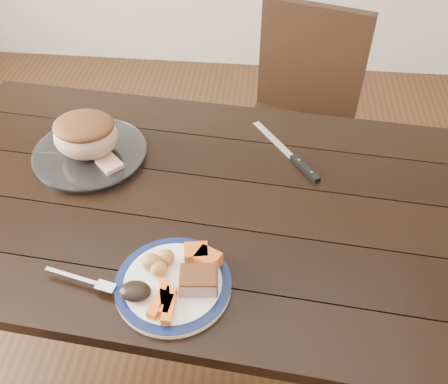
# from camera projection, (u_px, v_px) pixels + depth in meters

# --- Properties ---
(ground) EXTENTS (4.00, 4.00, 0.00)m
(ground) POSITION_uv_depth(u_px,v_px,m) (203.00, 338.00, 1.88)
(ground) COLOR #472B16
(ground) RESTS_ON ground
(dining_table) EXTENTS (1.67, 1.03, 0.75)m
(dining_table) POSITION_uv_depth(u_px,v_px,m) (197.00, 221.00, 1.42)
(dining_table) COLOR black
(dining_table) RESTS_ON ground
(chair_far) EXTENTS (0.52, 0.53, 0.93)m
(chair_far) POSITION_uv_depth(u_px,v_px,m) (299.00, 114.00, 2.01)
(chair_far) COLOR black
(chair_far) RESTS_ON ground
(dinner_plate) EXTENTS (0.27, 0.27, 0.02)m
(dinner_plate) POSITION_uv_depth(u_px,v_px,m) (173.00, 285.00, 1.14)
(dinner_plate) COLOR white
(dinner_plate) RESTS_ON dining_table
(plate_rim) EXTENTS (0.27, 0.27, 0.02)m
(plate_rim) POSITION_uv_depth(u_px,v_px,m) (173.00, 283.00, 1.14)
(plate_rim) COLOR #0C163F
(plate_rim) RESTS_ON dinner_plate
(serving_platter) EXTENTS (0.32, 0.32, 0.02)m
(serving_platter) POSITION_uv_depth(u_px,v_px,m) (91.00, 155.00, 1.47)
(serving_platter) COLOR white
(serving_platter) RESTS_ON dining_table
(pork_slice) EXTENTS (0.09, 0.07, 0.04)m
(pork_slice) POSITION_uv_depth(u_px,v_px,m) (198.00, 281.00, 1.11)
(pork_slice) COLOR tan
(pork_slice) RESTS_ON dinner_plate
(roasted_potatoes) EXTENTS (0.07, 0.07, 0.04)m
(roasted_potatoes) POSITION_uv_depth(u_px,v_px,m) (158.00, 262.00, 1.15)
(roasted_potatoes) COLOR gold
(roasted_potatoes) RESTS_ON dinner_plate
(carrot_batons) EXTENTS (0.06, 0.11, 0.02)m
(carrot_batons) POSITION_uv_depth(u_px,v_px,m) (165.00, 302.00, 1.08)
(carrot_batons) COLOR #F75C14
(carrot_batons) RESTS_ON dinner_plate
(pumpkin_wedges) EXTENTS (0.10, 0.07, 0.04)m
(pumpkin_wedges) POSITION_uv_depth(u_px,v_px,m) (202.00, 257.00, 1.16)
(pumpkin_wedges) COLOR orange
(pumpkin_wedges) RESTS_ON dinner_plate
(dark_mushroom) EXTENTS (0.07, 0.05, 0.03)m
(dark_mushroom) POSITION_uv_depth(u_px,v_px,m) (135.00, 291.00, 1.10)
(dark_mushroom) COLOR black
(dark_mushroom) RESTS_ON dinner_plate
(fork) EXTENTS (0.18, 0.06, 0.00)m
(fork) POSITION_uv_depth(u_px,v_px,m) (85.00, 281.00, 1.14)
(fork) COLOR silver
(fork) RESTS_ON dinner_plate
(roast_joint) EXTENTS (0.18, 0.16, 0.12)m
(roast_joint) POSITION_uv_depth(u_px,v_px,m) (86.00, 136.00, 1.42)
(roast_joint) COLOR tan
(roast_joint) RESTS_ON serving_platter
(cut_slice) EXTENTS (0.09, 0.09, 0.02)m
(cut_slice) POSITION_uv_depth(u_px,v_px,m) (110.00, 164.00, 1.41)
(cut_slice) COLOR tan
(cut_slice) RESTS_ON serving_platter
(carving_knife) EXTENTS (0.20, 0.27, 0.01)m
(carving_knife) POSITION_uv_depth(u_px,v_px,m) (297.00, 161.00, 1.45)
(carving_knife) COLOR silver
(carving_knife) RESTS_ON dining_table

